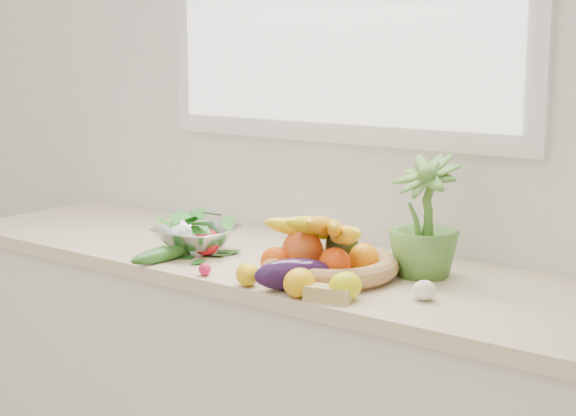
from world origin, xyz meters
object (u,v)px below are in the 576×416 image
Objects in this scene: fruit_basket at (328,257)px; colander_with_spinach at (197,231)px; eggplant at (294,274)px; potted_herb at (424,218)px; cucumber at (162,255)px; apple at (206,242)px.

fruit_basket reaches higher than colander_with_spinach.
fruit_basket reaches higher than eggplant.
colander_with_spinach is at bearing -165.13° from potted_herb.
potted_herb reaches higher than cucumber.
cucumber is (-0.05, -0.13, -0.02)m from apple.
fruit_basket is at bearing 18.74° from cucumber.
apple is 0.30× the size of colander_with_spinach.
cucumber is 0.72m from potted_herb.
cucumber is at bearing -154.40° from potted_herb.
eggplant is 0.46× the size of fruit_basket.
apple is at bearing 69.78° from cucumber.
colander_with_spinach is (-0.64, -0.17, -0.09)m from potted_herb.
cucumber is 0.50× the size of fruit_basket.
eggplant is at bearing -87.51° from fruit_basket.
apple is at bearing 162.38° from eggplant.
eggplant is 0.16m from fruit_basket.
fruit_basket reaches higher than apple.
eggplant is 0.91× the size of cucumber.
potted_herb reaches higher than apple.
apple is at bearing -163.14° from potted_herb.
potted_herb is at bearing 59.47° from eggplant.
fruit_basket is at bearing 92.49° from eggplant.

